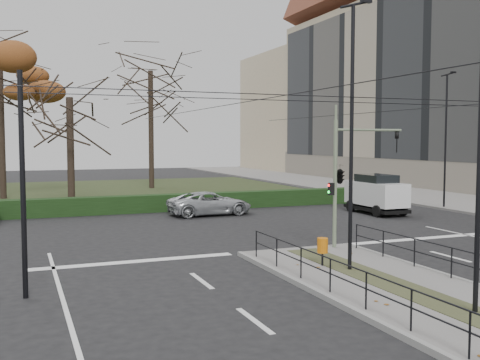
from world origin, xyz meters
The scene contains 15 objects.
ground centered at (0.00, 0.00, 0.00)m, with size 140.00×140.00×0.00m, color black.
median_island centered at (0.00, -2.50, 0.07)m, with size 4.40×15.00×0.14m, color #63615F.
sidewalk_east centered at (18.00, 22.00, 0.07)m, with size 8.00×90.00×0.14m, color #63615F.
park centered at (-6.00, 32.00, 0.05)m, with size 38.00×26.00×0.10m, color #263018.
hedge centered at (-6.00, 18.60, 0.50)m, with size 38.00×1.00×1.00m, color black.
median_railing centered at (0.00, -2.60, 0.98)m, with size 4.14×13.24×0.92m.
catenary centered at (0.00, 1.62, 3.42)m, with size 20.00×34.00×6.00m.
traffic_light centered at (1.68, 4.50, 2.94)m, with size 3.32×1.84×4.81m.
litter_bin centered at (-0.62, 1.92, 0.78)m, with size 0.35×0.35×0.90m.
streetlamp_median_far centered at (-0.11, 1.08, 4.39)m, with size 0.70×0.14×8.35m.
streetlamp_sidewalk centered at (14.52, 13.30, 4.31)m, with size 0.69×0.14×8.21m.
parked_car_fourth centered at (0.32, 16.01, 0.66)m, with size 2.18×4.72×1.31m, color #AEB1B6.
white_van centered at (9.34, 13.03, 1.18)m, with size 1.94×4.12×2.25m.
bare_tree_center centered at (1.08, 33.91, 9.38)m, with size 7.88×7.88×13.31m.
bare_tree_near centered at (-6.58, 22.67, 6.36)m, with size 6.15×6.15×8.98m.
Camera 1 is at (-9.75, -13.72, 4.18)m, focal length 42.00 mm.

